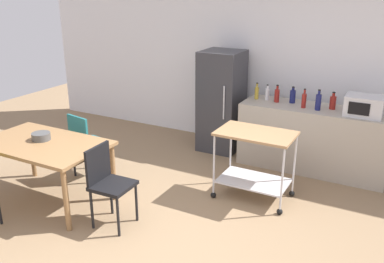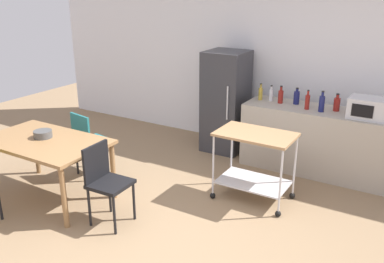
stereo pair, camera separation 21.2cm
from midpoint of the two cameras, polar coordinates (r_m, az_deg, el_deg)
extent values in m
plane|color=#8C7051|center=(4.42, -3.90, -15.02)|extent=(12.00, 12.00, 0.00)
cube|color=white|center=(6.60, 12.03, 9.99)|extent=(8.40, 0.12, 2.90)
cube|color=#A89E8E|center=(6.05, 17.49, -1.20)|extent=(2.00, 0.64, 0.90)
cube|color=olive|center=(5.22, -18.31, -1.30)|extent=(1.50, 0.90, 0.04)
cylinder|color=olive|center=(4.66, -15.73, -8.68)|extent=(0.06, 0.06, 0.71)
cylinder|color=olive|center=(6.09, -19.52, -2.26)|extent=(0.06, 0.06, 0.71)
cylinder|color=olive|center=(5.16, -9.51, -5.33)|extent=(0.06, 0.06, 0.71)
cube|color=black|center=(4.59, -9.71, -7.06)|extent=(0.41, 0.41, 0.04)
cube|color=black|center=(4.60, -11.63, -4.08)|extent=(0.04, 0.38, 0.40)
cylinder|color=black|center=(4.49, -9.15, -11.19)|extent=(0.03, 0.03, 0.45)
cylinder|color=black|center=(4.73, -6.61, -9.40)|extent=(0.03, 0.03, 0.45)
cylinder|color=black|center=(4.69, -12.49, -10.03)|extent=(0.03, 0.03, 0.45)
cylinder|color=black|center=(4.91, -9.88, -8.39)|extent=(0.03, 0.03, 0.45)
cube|color=#1E666B|center=(5.81, -12.27, -1.35)|extent=(0.46, 0.46, 0.04)
cube|color=#1E666B|center=(5.64, -13.88, 0.25)|extent=(0.38, 0.10, 0.40)
cylinder|color=black|center=(5.87, -9.77, -3.54)|extent=(0.03, 0.03, 0.45)
cylinder|color=black|center=(6.12, -11.80, -2.69)|extent=(0.03, 0.03, 0.45)
cylinder|color=black|center=(5.69, -12.42, -4.53)|extent=(0.03, 0.03, 0.45)
cylinder|color=black|center=(5.95, -14.39, -3.60)|extent=(0.03, 0.03, 0.45)
cube|color=#333338|center=(6.49, 5.55, 4.06)|extent=(0.60, 0.60, 1.55)
cylinder|color=silver|center=(6.12, 5.81, 3.84)|extent=(0.02, 0.02, 0.50)
cube|color=#A37A51|center=(4.96, 9.87, -0.40)|extent=(0.90, 0.56, 0.03)
cube|color=silver|center=(5.20, 9.48, -6.79)|extent=(0.83, 0.52, 0.02)
cylinder|color=silver|center=(5.04, 4.11, -4.52)|extent=(0.02, 0.02, 0.76)
sphere|color=black|center=(5.22, 4.00, -8.67)|extent=(0.07, 0.07, 0.07)
cylinder|color=silver|center=(4.76, 13.21, -6.54)|extent=(0.02, 0.02, 0.76)
sphere|color=black|center=(4.96, 12.83, -10.85)|extent=(0.07, 0.07, 0.07)
cylinder|color=silver|center=(5.46, 6.50, -2.66)|extent=(0.02, 0.02, 0.76)
sphere|color=black|center=(5.63, 6.34, -6.57)|extent=(0.07, 0.07, 0.07)
cylinder|color=silver|center=(5.20, 14.95, -4.39)|extent=(0.02, 0.02, 0.76)
sphere|color=black|center=(5.38, 14.57, -8.43)|extent=(0.07, 0.07, 0.07)
cylinder|color=gold|center=(6.17, 10.27, 5.03)|extent=(0.06, 0.06, 0.17)
cylinder|color=gold|center=(6.14, 10.33, 6.06)|extent=(0.03, 0.03, 0.06)
cylinder|color=black|center=(6.14, 10.35, 6.38)|extent=(0.03, 0.03, 0.01)
cylinder|color=silver|center=(6.15, 11.67, 4.85)|extent=(0.06, 0.06, 0.16)
cylinder|color=silver|center=(6.12, 11.73, 5.81)|extent=(0.03, 0.03, 0.05)
cylinder|color=black|center=(6.11, 11.75, 6.09)|extent=(0.03, 0.03, 0.01)
cylinder|color=maroon|center=(6.05, 12.94, 4.60)|extent=(0.07, 0.07, 0.18)
cylinder|color=maroon|center=(6.02, 13.02, 5.68)|extent=(0.03, 0.03, 0.06)
cylinder|color=black|center=(6.02, 13.05, 6.00)|extent=(0.04, 0.04, 0.01)
cylinder|color=navy|center=(6.06, 15.00, 4.44)|extent=(0.08, 0.08, 0.18)
cylinder|color=navy|center=(6.03, 15.09, 5.44)|extent=(0.04, 0.04, 0.04)
cylinder|color=black|center=(6.03, 15.11, 5.69)|extent=(0.04, 0.04, 0.01)
cylinder|color=maroon|center=(5.84, 16.40, 3.83)|extent=(0.06, 0.06, 0.19)
cylinder|color=maroon|center=(5.81, 16.52, 5.02)|extent=(0.03, 0.03, 0.06)
cylinder|color=black|center=(5.80, 16.56, 5.36)|extent=(0.03, 0.03, 0.01)
cylinder|color=navy|center=(5.78, 18.22, 3.57)|extent=(0.07, 0.07, 0.21)
cylinder|color=navy|center=(5.75, 18.36, 4.84)|extent=(0.03, 0.03, 0.06)
cylinder|color=black|center=(5.74, 18.39, 5.17)|extent=(0.04, 0.04, 0.01)
cylinder|color=maroon|center=(5.89, 20.05, 3.46)|extent=(0.08, 0.08, 0.17)
cylinder|color=maroon|center=(5.86, 20.17, 4.50)|extent=(0.04, 0.04, 0.05)
cylinder|color=black|center=(5.86, 20.21, 4.79)|extent=(0.04, 0.04, 0.01)
cube|color=silver|center=(5.71, 23.81, 2.93)|extent=(0.46, 0.34, 0.26)
cube|color=black|center=(5.55, 23.15, 2.57)|extent=(0.25, 0.01, 0.16)
cylinder|color=#4C4C4C|center=(5.29, -18.52, -0.34)|extent=(0.22, 0.22, 0.09)
camera|label=1|loc=(0.11, -88.80, 0.43)|focal=39.26mm
camera|label=2|loc=(0.11, 91.20, -0.43)|focal=39.26mm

